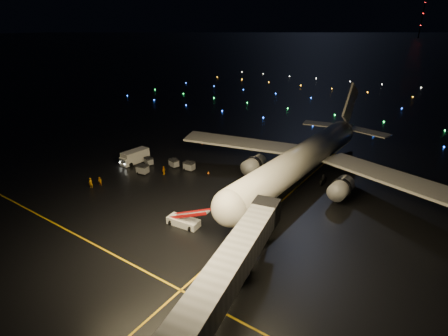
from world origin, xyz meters
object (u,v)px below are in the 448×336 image
Objects in this scene: crew_b at (100,181)px; baggage_cart_1 at (149,161)px; crew_a at (91,183)px; airliner at (310,139)px; crew_c at (164,170)px; belt_loader at (183,215)px; pushback_tug at (231,268)px; baggage_cart_3 at (143,169)px; baggage_cart_0 at (189,166)px; baggage_cart_2 at (174,163)px; service_truck at (135,156)px.

baggage_cart_1 is (0.02, 12.18, -0.03)m from crew_b.
airliner is at bearing 12.02° from crew_a.
airliner reaches higher than crew_b.
crew_a reaches higher than crew_c.
belt_loader is (-8.25, -26.70, -5.84)m from airliner.
pushback_tug is 34.27m from baggage_cart_3.
pushback_tug is 12.85m from belt_loader.
crew_a is 10.18m from baggage_cart_3.
crew_c is (-26.95, 17.11, -0.08)m from pushback_tug.
baggage_cart_2 is (-3.77, -0.42, -0.07)m from baggage_cart_0.
crew_a reaches higher than baggage_cart_2.
crew_c is 4.25m from baggage_cart_2.
crew_b is at bearing 163.04° from pushback_tug.
baggage_cart_0 is (8.90, 14.70, 0.07)m from crew_b.
crew_b is 17.18m from baggage_cart_0.
service_truck is at bearing 146.50° from belt_loader.
pushback_tug is at bearing -38.35° from crew_a.
crew_a is at bearing -136.63° from airliner.
service_truck is 12.51m from baggage_cart_0.
pushback_tug is 40.78m from service_truck.
crew_a is at bearing -73.91° from service_truck.
crew_a is at bearing 165.79° from pushback_tug.
crew_b is (-33.18, 6.94, -0.14)m from pushback_tug.
baggage_cart_2 is at bearing 41.21° from crew_a.
airliner is 27.82× the size of baggage_cart_2.
crew_b is at bearing -118.42° from baggage_cart_3.
crew_a is 13.53m from crew_c.
belt_loader is 25.57m from baggage_cart_1.
airliner reaches higher than crew_a.
baggage_cart_3 is at bearing -137.06° from baggage_cart_0.
baggage_cart_0 is 9.23m from baggage_cart_1.
pushback_tug reaches higher than crew_b.
belt_loader is 3.36× the size of baggage_cart_3.
crew_c is at bearing 59.07° from crew_b.
service_truck is at bearing -111.47° from crew_c.
airliner is at bearing 67.58° from belt_loader.
crew_b is (-21.46, 1.73, -0.92)m from belt_loader.
belt_loader reaches higher than crew_c.
baggage_cart_2 is (5.61, 15.85, -0.14)m from crew_a.
service_truck is at bearing 137.58° from baggage_cart_3.
service_truck reaches higher than crew_c.
crew_a reaches higher than baggage_cart_3.
crew_b is (3.18, -11.51, -0.55)m from service_truck.
pushback_tug reaches higher than baggage_cart_1.
baggage_cart_0 is at bearing 122.14° from belt_loader.
baggage_cart_3 is at bearing 147.21° from belt_loader.
baggage_cart_3 is (-30.75, 15.12, -0.05)m from pushback_tug.
pushback_tug is at bearing -22.48° from service_truck.
crew_a is 18.78m from baggage_cart_0.
service_truck is 4.00× the size of baggage_cart_1.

